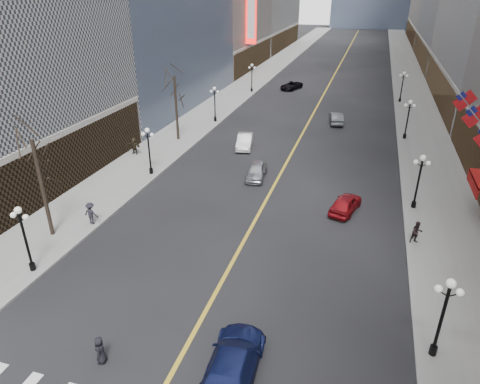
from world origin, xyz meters
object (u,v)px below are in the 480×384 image
Objects in this scene: car_nb_far at (291,86)px; car_sb_mid at (346,204)px; car_nb_mid at (245,141)px; car_sb_near at (233,364)px; streetlamp_west_2 at (215,100)px; streetlamp_west_3 at (252,75)px; streetlamp_east_3 at (403,84)px; car_nb_near at (256,171)px; car_sb_far at (336,118)px; streetlamp_east_2 at (408,115)px; streetlamp_west_0 at (24,233)px; streetlamp_east_0 at (444,310)px; streetlamp_east_1 at (419,176)px; streetlamp_west_1 at (149,146)px.

car_sb_mid is (12.37, -42.15, 0.05)m from car_nb_far.
car_sb_near reaches higher than car_nb_mid.
streetlamp_west_2 is 22.96m from car_nb_far.
streetlamp_west_3 is at bearing -49.68° from car_sb_mid.
car_nb_near is (-13.80, -33.72, -2.19)m from streetlamp_east_3.
streetlamp_west_2 is 1.03× the size of car_sb_far.
streetlamp_east_2 is 18.00m from streetlamp_east_3.
car_sb_mid is at bearing -52.94° from car_nb_far.
streetlamp_west_3 is at bearing -124.96° from car_nb_far.
streetlamp_east_3 is 29.68m from streetlamp_west_2.
streetlamp_west_3 reaches higher than car_sb_far.
car_sb_far is at bearing 43.00° from car_nb_mid.
car_sb_far is (15.30, 38.05, -2.18)m from streetlamp_west_0.
streetlamp_east_0 is at bearing -67.33° from car_nb_mid.
streetlamp_west_0 reaches higher than car_nb_near.
streetlamp_east_3 reaches higher than car_nb_mid.
streetlamp_east_0 reaches higher than car_sb_far.
streetlamp_east_1 is at bearing -45.52° from car_nb_far.
streetlamp_east_3 is 1.00× the size of streetlamp_west_3.
streetlamp_east_2 is 29.68m from streetlamp_west_3.
streetlamp_west_3 is 1.08× the size of car_nb_near.
car_sb_near is at bearing -83.69° from car_nb_near.
streetlamp_east_2 is at bearing 144.05° from car_sb_far.
streetlamp_east_2 and streetlamp_east_3 have the same top height.
streetlamp_east_1 is 1.00× the size of streetlamp_east_2.
streetlamp_east_3 is at bearing 56.75° from streetlamp_west_1.
streetlamp_east_1 reaches higher than car_nb_far.
streetlamp_east_3 is 1.00× the size of streetlamp_west_1.
streetlamp_east_2 and streetlamp_west_1 have the same top height.
streetlamp_west_3 is at bearing 142.67° from streetlamp_east_2.
streetlamp_west_2 is 40.76m from car_sb_near.
streetlamp_west_2 is 0.79× the size of car_sb_near.
streetlamp_west_2 is 10.57m from car_nb_mid.
streetlamp_west_0 is 1.09× the size of car_sb_mid.
streetlamp_east_2 is 0.95× the size of car_nb_far.
car_nb_mid reaches higher than car_nb_far.
streetlamp_west_2 is at bearing -90.00° from streetlamp_west_3.
car_nb_mid is 1.03× the size of car_sb_far.
streetlamp_west_3 reaches higher than car_nb_mid.
streetlamp_east_1 is 1.00× the size of streetlamp_west_0.
streetlamp_west_3 is 35.18m from car_nb_near.
streetlamp_west_1 is 18.56m from car_sb_mid.
streetlamp_west_1 is at bearing 90.00° from streetlamp_west_0.
streetlamp_west_2 is (0.00, 18.00, 0.00)m from streetlamp_west_1.
car_nb_far is (-17.65, 22.06, -2.24)m from streetlamp_east_2.
streetlamp_east_1 is 1.00× the size of streetlamp_west_2.
streetlamp_east_1 is at bearing -37.33° from streetlamp_west_2.
car_sb_near is at bearing -75.38° from streetlamp_west_3.
streetlamp_east_0 and streetlamp_west_2 have the same top height.
car_nb_mid reaches higher than car_sb_far.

